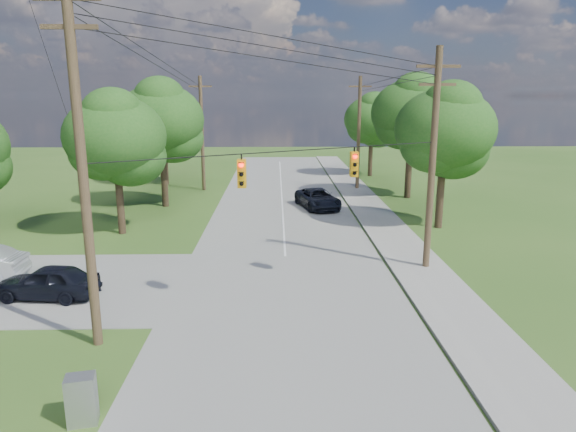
{
  "coord_description": "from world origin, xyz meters",
  "views": [
    {
      "loc": [
        1.55,
        -15.89,
        8.29
      ],
      "look_at": [
        2.03,
        5.0,
        3.39
      ],
      "focal_mm": 32.0,
      "sensor_mm": 36.0,
      "label": 1
    }
  ],
  "objects_px": {
    "pole_ne": "(433,158)",
    "car_cross_dark": "(47,282)",
    "car_main_north": "(318,199)",
    "pole_sw": "(82,163)",
    "pole_north_w": "(202,133)",
    "control_cabinet": "(82,400)",
    "pole_north_e": "(359,132)"
  },
  "relations": [
    {
      "from": "pole_sw",
      "to": "car_cross_dark",
      "type": "xyz_separation_m",
      "value": [
        -3.42,
        4.11,
        -5.48
      ]
    },
    {
      "from": "control_cabinet",
      "to": "pole_ne",
      "type": "bearing_deg",
      "value": 32.26
    },
    {
      "from": "pole_ne",
      "to": "car_main_north",
      "type": "relative_size",
      "value": 2.04
    },
    {
      "from": "pole_sw",
      "to": "pole_ne",
      "type": "height_order",
      "value": "pole_sw"
    },
    {
      "from": "car_cross_dark",
      "to": "pole_sw",
      "type": "bearing_deg",
      "value": 45.39
    },
    {
      "from": "pole_sw",
      "to": "car_cross_dark",
      "type": "distance_m",
      "value": 7.66
    },
    {
      "from": "pole_sw",
      "to": "pole_north_w",
      "type": "bearing_deg",
      "value": 90.77
    },
    {
      "from": "control_cabinet",
      "to": "car_cross_dark",
      "type": "bearing_deg",
      "value": 106.18
    },
    {
      "from": "pole_north_w",
      "to": "car_main_north",
      "type": "distance_m",
      "value": 13.31
    },
    {
      "from": "pole_ne",
      "to": "car_cross_dark",
      "type": "height_order",
      "value": "pole_ne"
    },
    {
      "from": "car_cross_dark",
      "to": "control_cabinet",
      "type": "height_order",
      "value": "car_cross_dark"
    },
    {
      "from": "pole_sw",
      "to": "pole_north_e",
      "type": "bearing_deg",
      "value": 65.48
    },
    {
      "from": "pole_sw",
      "to": "pole_north_w",
      "type": "height_order",
      "value": "pole_sw"
    },
    {
      "from": "car_cross_dark",
      "to": "car_main_north",
      "type": "bearing_deg",
      "value": 149.6
    },
    {
      "from": "car_cross_dark",
      "to": "car_main_north",
      "type": "distance_m",
      "value": 21.6
    },
    {
      "from": "pole_north_e",
      "to": "pole_north_w",
      "type": "bearing_deg",
      "value": 180.0
    },
    {
      "from": "pole_ne",
      "to": "pole_north_w",
      "type": "xyz_separation_m",
      "value": [
        -13.9,
        22.0,
        -0.34
      ]
    },
    {
      "from": "car_cross_dark",
      "to": "control_cabinet",
      "type": "xyz_separation_m",
      "value": [
        4.52,
        -8.51,
        -0.08
      ]
    },
    {
      "from": "pole_north_w",
      "to": "pole_sw",
      "type": "bearing_deg",
      "value": -89.23
    },
    {
      "from": "pole_sw",
      "to": "pole_ne",
      "type": "xyz_separation_m",
      "value": [
        13.5,
        7.6,
        -0.76
      ]
    },
    {
      "from": "pole_north_e",
      "to": "pole_ne",
      "type": "bearing_deg",
      "value": -90.0
    },
    {
      "from": "pole_sw",
      "to": "control_cabinet",
      "type": "height_order",
      "value": "pole_sw"
    },
    {
      "from": "pole_north_w",
      "to": "control_cabinet",
      "type": "xyz_separation_m",
      "value": [
        1.5,
        -34.0,
        -4.46
      ]
    },
    {
      "from": "pole_sw",
      "to": "car_main_north",
      "type": "bearing_deg",
      "value": 66.74
    },
    {
      "from": "pole_sw",
      "to": "control_cabinet",
      "type": "relative_size",
      "value": 9.01
    },
    {
      "from": "control_cabinet",
      "to": "pole_north_w",
      "type": "bearing_deg",
      "value": 80.72
    },
    {
      "from": "car_cross_dark",
      "to": "car_main_north",
      "type": "height_order",
      "value": "car_main_north"
    },
    {
      "from": "pole_sw",
      "to": "car_main_north",
      "type": "height_order",
      "value": "pole_sw"
    },
    {
      "from": "pole_north_w",
      "to": "control_cabinet",
      "type": "relative_size",
      "value": 7.51
    },
    {
      "from": "pole_north_e",
      "to": "car_cross_dark",
      "type": "distance_m",
      "value": 30.91
    },
    {
      "from": "car_cross_dark",
      "to": "control_cabinet",
      "type": "bearing_deg",
      "value": 33.59
    },
    {
      "from": "pole_north_e",
      "to": "control_cabinet",
      "type": "relative_size",
      "value": 7.51
    }
  ]
}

